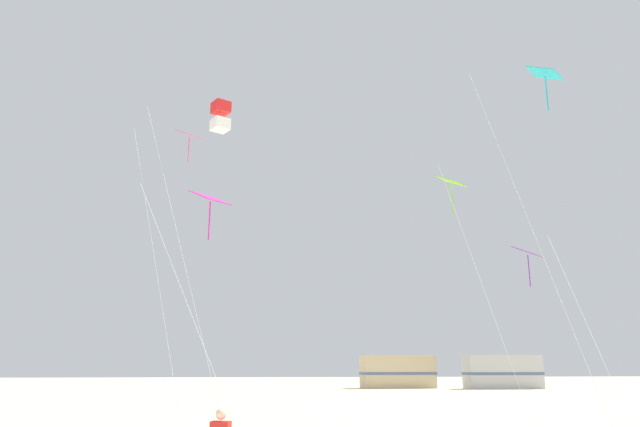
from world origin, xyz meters
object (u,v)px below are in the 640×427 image
rv_van_tan (398,372)px  rv_van_silver (502,372)px  kite_diamond_cyan (544,86)px  kite_diamond_magenta (209,205)px  kite_diamond_lime (453,190)px  kite_diamond_rainbow (187,146)px  kite_box_scarlet (220,117)px  kite_diamond_violet (531,258)px

rv_van_tan → rv_van_silver: bearing=-19.2°
kite_diamond_cyan → rv_van_tan: kite_diamond_cyan is taller
kite_diamond_magenta → kite_diamond_cyan: 10.31m
kite_diamond_magenta → kite_diamond_lime: (8.24, 3.56, 1.77)m
kite_diamond_rainbow → kite_box_scarlet: kite_box_scarlet is taller
kite_diamond_violet → rv_van_silver: (11.89, 31.58, -4.14)m
kite_box_scarlet → rv_van_silver: kite_box_scarlet is taller
kite_diamond_rainbow → kite_diamond_cyan: size_ratio=1.08×
rv_van_tan → rv_van_silver: size_ratio=1.02×
kite_diamond_rainbow → kite_box_scarlet: bearing=-55.8°
kite_diamond_lime → rv_van_silver: 35.14m
kite_diamond_cyan → rv_van_tan: bearing=83.4°
kite_diamond_magenta → rv_van_silver: kite_diamond_magenta is taller
kite_diamond_magenta → kite_diamond_lime: bearing=23.4°
kite_box_scarlet → rv_van_silver: bearing=52.4°
kite_diamond_lime → rv_van_silver: bearing=65.3°
kite_diamond_magenta → kite_diamond_violet: size_ratio=1.12×
kite_diamond_violet → kite_diamond_rainbow: bearing=162.1°
kite_diamond_cyan → kite_box_scarlet: kite_box_scarlet is taller
kite_diamond_lime → rv_van_silver: kite_diamond_lime is taller
kite_diamond_violet → rv_van_silver: bearing=69.4°
rv_van_tan → kite_diamond_lime: bearing=-103.6°
kite_diamond_magenta → rv_van_silver: (22.67, 34.92, -4.81)m
kite_diamond_rainbow → kite_diamond_lime: (9.86, -3.79, -2.69)m
kite_diamond_magenta → kite_diamond_cyan: size_ratio=0.63×
kite_diamond_rainbow → rv_van_silver: 37.89m
rv_van_tan → kite_diamond_rainbow: bearing=-121.4°
kite_diamond_cyan → kite_diamond_lime: size_ratio=1.24×
kite_box_scarlet → kite_diamond_lime: size_ratio=1.37×
kite_diamond_magenta → kite_box_scarlet: (-0.17, 5.21, 4.87)m
kite_box_scarlet → rv_van_tan: 36.41m
rv_van_silver → rv_van_tan: bearing=164.3°
kite_diamond_magenta → rv_van_silver: size_ratio=1.03×
kite_diamond_cyan → rv_van_silver: bearing=70.0°
rv_van_tan → kite_diamond_violet: bearing=-99.3°
kite_box_scarlet → rv_van_tan: (14.22, 32.09, -9.68)m
kite_diamond_rainbow → kite_box_scarlet: (1.46, -2.14, 0.42)m
kite_diamond_rainbow → kite_diamond_violet: kite_diamond_rainbow is taller
kite_diamond_cyan → kite_box_scarlet: size_ratio=0.90×
kite_diamond_magenta → kite_box_scarlet: 7.14m
kite_diamond_magenta → rv_van_tan: 40.14m
kite_diamond_violet → kite_diamond_lime: (-2.55, 0.22, 2.44)m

